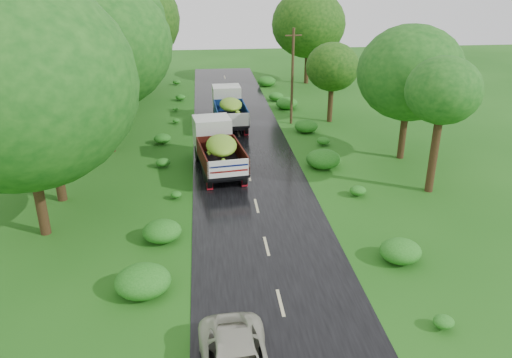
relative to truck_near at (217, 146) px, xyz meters
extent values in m
plane|color=#174E10|center=(1.75, -13.20, -1.52)|extent=(120.00, 120.00, 0.00)
cube|color=black|center=(1.75, -8.20, -1.51)|extent=(6.50, 80.00, 0.02)
cube|color=#BFB78C|center=(1.75, -13.20, -1.50)|extent=(0.12, 1.60, 0.00)
cube|color=#BFB78C|center=(1.75, -9.20, -1.50)|extent=(0.12, 1.60, 0.00)
cube|color=#BFB78C|center=(1.75, -5.20, -1.50)|extent=(0.12, 1.60, 0.00)
cube|color=#BFB78C|center=(1.75, -1.20, -1.50)|extent=(0.12, 1.60, 0.00)
cube|color=#BFB78C|center=(1.75, 2.80, -1.50)|extent=(0.12, 1.60, 0.00)
cube|color=#BFB78C|center=(1.75, 6.80, -1.50)|extent=(0.12, 1.60, 0.00)
cube|color=#BFB78C|center=(1.75, 10.80, -1.50)|extent=(0.12, 1.60, 0.00)
cube|color=#BFB78C|center=(1.75, 14.80, -1.50)|extent=(0.12, 1.60, 0.00)
cube|color=#BFB78C|center=(1.75, 18.80, -1.50)|extent=(0.12, 1.60, 0.00)
cube|color=#BFB78C|center=(1.75, 22.80, -1.50)|extent=(0.12, 1.60, 0.00)
cube|color=#BFB78C|center=(1.75, 26.80, -1.50)|extent=(0.12, 1.60, 0.00)
cube|color=black|center=(0.04, -0.32, -0.87)|extent=(2.47, 5.81, 0.28)
cylinder|color=black|center=(-1.19, 1.58, -1.02)|extent=(0.41, 1.03, 1.00)
cylinder|color=black|center=(0.73, 1.84, -1.02)|extent=(0.41, 1.03, 1.00)
cylinder|color=black|center=(-0.75, -1.71, -1.02)|extent=(0.41, 1.03, 1.00)
cylinder|color=black|center=(1.18, -1.45, -1.02)|extent=(0.41, 1.03, 1.00)
cylinder|color=black|center=(-0.61, -2.73, -1.02)|extent=(0.41, 1.03, 1.00)
cylinder|color=black|center=(1.31, -2.47, -1.02)|extent=(0.41, 1.03, 1.00)
cube|color=maroon|center=(-0.56, -3.07, -1.24)|extent=(0.34, 0.09, 0.45)
cube|color=maroon|center=(1.36, -2.81, -1.24)|extent=(0.34, 0.09, 0.45)
cube|color=silver|center=(-0.26, 1.91, 0.22)|extent=(2.44, 2.18, 1.90)
cube|color=black|center=(0.18, -1.36, -0.65)|extent=(2.86, 4.57, 0.16)
cube|color=#45120C|center=(-0.92, -1.51, -0.10)|extent=(0.66, 4.27, 0.95)
cube|color=#45120C|center=(1.28, -1.21, -0.10)|extent=(0.66, 4.27, 0.95)
cube|color=#45120C|center=(-0.10, 0.73, -0.10)|extent=(2.29, 0.39, 0.95)
cube|color=silver|center=(0.47, -3.45, -0.10)|extent=(2.29, 0.39, 0.95)
ellipsoid|color=#527F17|center=(0.18, -1.36, 0.50)|extent=(2.40, 3.84, 1.00)
cube|color=black|center=(1.22, 8.71, -0.89)|extent=(1.90, 5.54, 0.27)
cylinder|color=black|center=(0.20, 10.66, -1.04)|extent=(0.31, 0.98, 0.97)
cylinder|color=black|center=(2.08, 10.74, -1.04)|extent=(0.31, 0.98, 0.97)
cylinder|color=black|center=(0.33, 7.43, -1.04)|extent=(0.31, 0.98, 0.97)
cylinder|color=black|center=(2.22, 7.51, -1.04)|extent=(0.31, 0.98, 0.97)
cylinder|color=black|center=(0.37, 6.44, -1.04)|extent=(0.31, 0.98, 0.97)
cylinder|color=black|center=(2.26, 6.51, -1.04)|extent=(0.31, 0.98, 0.97)
cube|color=maroon|center=(0.38, 6.11, -1.25)|extent=(0.33, 0.05, 0.44)
cube|color=maroon|center=(2.27, 6.18, -1.25)|extent=(0.33, 0.05, 0.44)
cube|color=silver|center=(1.13, 10.90, 0.17)|extent=(2.22, 1.93, 1.85)
cube|color=black|center=(1.26, 7.69, -0.68)|extent=(2.41, 4.27, 0.16)
cube|color=navy|center=(0.19, 7.65, -0.14)|extent=(0.25, 4.18, 0.92)
cube|color=navy|center=(2.34, 7.74, -0.14)|extent=(0.25, 4.18, 0.92)
cube|color=navy|center=(1.18, 9.74, -0.14)|extent=(2.24, 0.17, 0.92)
cube|color=silver|center=(1.35, 5.64, -0.14)|extent=(2.24, 0.17, 0.92)
ellipsoid|color=#527F17|center=(1.26, 7.69, 0.45)|extent=(2.02, 3.59, 0.97)
cylinder|color=#382616|center=(6.00, 8.91, 2.07)|extent=(0.22, 0.22, 7.18)
cube|color=#382616|center=(6.00, 8.91, 5.12)|extent=(1.26, 0.23, 0.09)
cylinder|color=black|center=(-8.16, -6.94, 2.39)|extent=(0.47, 0.47, 7.83)
ellipsoid|color=#0F3B0B|center=(-8.16, -6.94, 5.37)|extent=(4.41, 4.41, 3.97)
cylinder|color=black|center=(-8.28, -3.34, 2.75)|extent=(0.49, 0.49, 8.54)
ellipsoid|color=#0F3B0B|center=(-8.28, -3.34, 6.00)|extent=(3.71, 3.71, 3.34)
cylinder|color=black|center=(-6.85, 3.96, 2.40)|extent=(0.47, 0.47, 7.83)
ellipsoid|color=#0F3B0B|center=(-6.85, 3.96, 5.37)|extent=(4.20, 4.20, 3.78)
cylinder|color=black|center=(-10.28, 7.12, 3.11)|extent=(0.50, 0.50, 9.27)
ellipsoid|color=#0F3B0B|center=(-10.28, 7.12, 6.63)|extent=(4.46, 4.46, 4.02)
cylinder|color=black|center=(-8.18, 11.91, 1.91)|extent=(0.44, 0.44, 6.86)
ellipsoid|color=#0F3B0B|center=(-8.18, 11.91, 4.51)|extent=(3.64, 3.64, 3.28)
cylinder|color=black|center=(-8.96, 17.85, 2.30)|extent=(0.46, 0.46, 7.65)
ellipsoid|color=#0F3B0B|center=(-8.96, 17.85, 5.21)|extent=(4.64, 4.64, 4.18)
cylinder|color=black|center=(-7.63, 22.70, 2.25)|extent=(0.46, 0.46, 7.54)
ellipsoid|color=#0F3B0B|center=(-7.63, 22.70, 5.11)|extent=(4.49, 4.49, 4.04)
cylinder|color=black|center=(11.28, -4.35, 1.63)|extent=(0.43, 0.43, 6.30)
ellipsoid|color=#134B12|center=(11.28, -4.35, 4.02)|extent=(2.76, 2.76, 2.49)
cylinder|color=black|center=(11.64, 0.74, 1.55)|extent=(0.43, 0.43, 6.15)
ellipsoid|color=#134B12|center=(11.64, 0.74, 3.89)|extent=(3.56, 3.56, 3.20)
cylinder|color=black|center=(9.10, 9.14, 0.91)|extent=(0.40, 0.40, 4.86)
ellipsoid|color=#134B12|center=(9.10, 9.14, 2.75)|extent=(2.85, 2.85, 2.56)
cylinder|color=black|center=(10.05, 23.00, 1.86)|extent=(0.44, 0.44, 6.76)
ellipsoid|color=#134B12|center=(10.05, 23.00, 4.43)|extent=(3.84, 3.84, 3.46)
camera|label=1|loc=(-0.75, -27.91, 9.79)|focal=35.00mm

